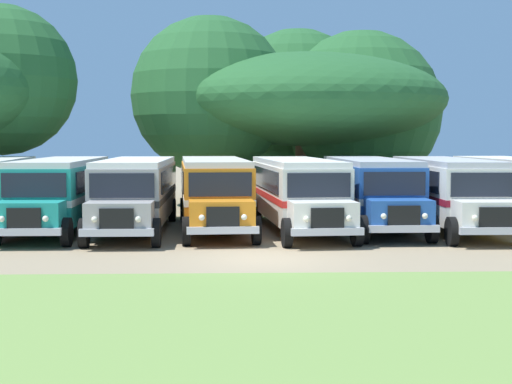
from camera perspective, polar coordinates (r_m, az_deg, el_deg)
name	(u,v)px	position (r m, az deg, el deg)	size (l,w,h in m)	color
ground_plane	(264,259)	(23.43, 0.56, -4.99)	(220.00, 220.00, 0.00)	#937F60
foreground_grass_strip	(281,320)	(15.77, 1.89, -9.43)	(80.00, 10.91, 0.01)	olive
parked_bus_slot_1	(60,190)	(31.70, -14.25, 0.12)	(2.77, 10.85, 2.82)	teal
parked_bus_slot_2	(136,191)	(30.93, -8.83, 0.10)	(2.74, 10.85, 2.82)	#9E9993
parked_bus_slot_3	(214,190)	(31.19, -3.12, 0.17)	(3.31, 10.93, 2.82)	orange
parked_bus_slot_4	(297,190)	(30.78, 3.06, 0.12)	(3.45, 10.96, 2.82)	silver
parked_bus_slot_5	(370,189)	(31.93, 8.40, 0.22)	(2.84, 10.86, 2.82)	#23519E
parked_bus_slot_6	(447,190)	(31.96, 13.95, 0.15)	(2.73, 10.85, 2.82)	silver
broad_shade_tree	(300,102)	(44.42, 3.30, 6.65)	(17.60, 17.24, 10.32)	brown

